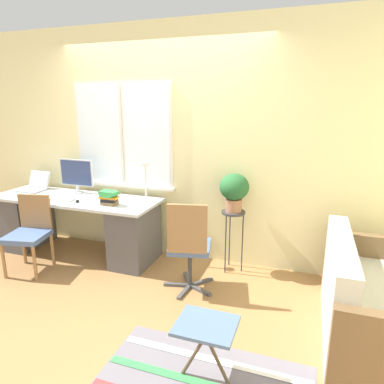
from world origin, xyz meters
TOP-DOWN VIEW (x-y plane):
  - ground_plane at (0.00, 0.00)m, footprint 14.00×14.00m
  - wall_back_with_window at (-0.02, 0.77)m, footprint 9.00×0.12m
  - desk at (-0.99, 0.34)m, footprint 2.07×0.69m
  - laptop at (-1.72, 0.48)m, footprint 0.31×0.32m
  - monitor at (-1.10, 0.55)m, footprint 0.46×0.14m
  - keyboard at (-1.09, 0.21)m, footprint 0.36×0.13m
  - mouse at (-0.83, 0.18)m, footprint 0.04×0.06m
  - desk_lamp at (-0.08, 0.45)m, footprint 0.15×0.15m
  - book_stack at (-0.43, 0.22)m, footprint 0.22×0.16m
  - desk_chair_wooden at (-1.21, -0.18)m, footprint 0.48×0.49m
  - office_chair_swivel at (0.61, -0.04)m, footprint 0.52×0.51m
  - couch_loveseat at (2.17, -0.24)m, footprint 0.70×1.44m
  - plant_stand at (0.91, 0.55)m, footprint 0.26×0.26m
  - potted_plant at (0.91, 0.55)m, footprint 0.31×0.31m
  - floor_rug_striped at (1.10, -1.12)m, footprint 1.43×0.81m
  - folding_stool at (1.11, -1.08)m, footprint 0.39×0.33m

SIDE VIEW (x-z plane):
  - ground_plane at x=0.00m, z-range 0.00..0.00m
  - floor_rug_striped at x=1.10m, z-range 0.00..0.01m
  - couch_loveseat at x=2.17m, z-range -0.12..0.69m
  - desk at x=-0.99m, z-range 0.03..0.75m
  - folding_stool at x=1.11m, z-range 0.17..0.62m
  - desk_chair_wooden at x=-1.21m, z-range 0.03..0.87m
  - office_chair_swivel at x=0.61m, z-range 0.02..0.96m
  - plant_stand at x=0.91m, z-range 0.26..0.94m
  - keyboard at x=-1.09m, z-range 0.72..0.74m
  - mouse at x=-0.83m, z-range 0.72..0.75m
  - laptop at x=-1.72m, z-range 0.66..0.89m
  - book_stack at x=-0.43m, z-range 0.72..0.89m
  - potted_plant at x=0.91m, z-range 0.73..1.14m
  - monitor at x=-1.10m, z-range 0.75..1.17m
  - desk_lamp at x=-0.08m, z-range 0.79..1.27m
  - wall_back_with_window at x=-0.02m, z-range 0.00..2.70m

